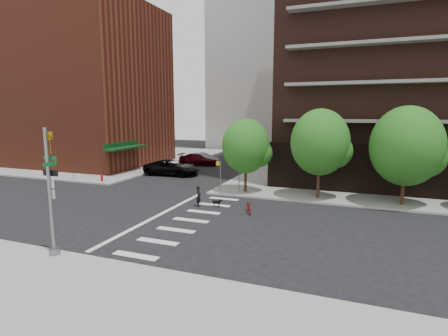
% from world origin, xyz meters
% --- Properties ---
extents(ground, '(120.00, 120.00, 0.00)m').
position_xyz_m(ground, '(0.00, 0.00, 0.00)').
color(ground, black).
rests_on(ground, ground).
extents(sidewalk_ne, '(39.00, 33.00, 0.15)m').
position_xyz_m(sidewalk_ne, '(20.50, 23.50, 0.07)').
color(sidewalk_ne, gray).
rests_on(sidewalk_ne, ground).
extents(sidewalk_nw, '(31.00, 33.00, 0.15)m').
position_xyz_m(sidewalk_nw, '(-24.50, 23.50, 0.07)').
color(sidewalk_nw, gray).
rests_on(sidewalk_nw, ground).
extents(crosswalk, '(3.85, 13.00, 0.01)m').
position_xyz_m(crosswalk, '(2.21, -0.00, 0.01)').
color(crosswalk, silver).
rests_on(crosswalk, ground).
extents(midrise_nw, '(21.40, 15.50, 20.00)m').
position_xyz_m(midrise_nw, '(-22.00, 18.00, 10.15)').
color(midrise_nw, maroon).
rests_on(midrise_nw, sidewalk_nw).
extents(tree_a, '(4.00, 4.00, 5.90)m').
position_xyz_m(tree_a, '(4.00, 8.50, 4.04)').
color(tree_a, '#301E11').
rests_on(tree_a, sidewalk_ne).
extents(tree_b, '(4.50, 4.50, 6.65)m').
position_xyz_m(tree_b, '(10.00, 8.50, 4.54)').
color(tree_b, '#301E11').
rests_on(tree_b, sidewalk_ne).
extents(tree_c, '(5.00, 5.00, 6.80)m').
position_xyz_m(tree_c, '(16.00, 8.50, 4.45)').
color(tree_c, '#301E11').
rests_on(tree_c, sidewalk_ne).
extents(traffic_signal, '(0.90, 0.75, 6.00)m').
position_xyz_m(traffic_signal, '(-0.47, -7.49, 2.70)').
color(traffic_signal, slate).
rests_on(traffic_signal, sidewalk_s).
extents(pedestrian_signal, '(2.18, 0.67, 2.60)m').
position_xyz_m(pedestrian_signal, '(2.32, 7.92, 1.85)').
color(pedestrian_signal, slate).
rests_on(pedestrian_signal, sidewalk_ne).
extents(fire_hydrant, '(0.24, 0.24, 0.73)m').
position_xyz_m(fire_hydrant, '(-10.50, 7.80, 0.55)').
color(fire_hydrant, '#A50C0C').
rests_on(fire_hydrant, sidewalk_nw).
extents(parking_meter, '(0.10, 0.08, 1.32)m').
position_xyz_m(parking_meter, '(-14.00, 7.80, 0.96)').
color(parking_meter, black).
rests_on(parking_meter, sidewalk_nw).
extents(parked_car_black, '(3.14, 6.22, 1.69)m').
position_xyz_m(parked_car_black, '(-6.18, 14.02, 0.84)').
color(parked_car_black, black).
rests_on(parked_car_black, ground).
extents(parked_car_maroon, '(2.47, 5.37, 1.52)m').
position_xyz_m(parked_car_maroon, '(-6.61, 21.93, 0.76)').
color(parked_car_maroon, '#37050B').
rests_on(parked_car_maroon, ground).
extents(parked_car_silver, '(1.93, 4.79, 1.55)m').
position_xyz_m(parked_car_silver, '(-6.48, 22.65, 0.77)').
color(parked_car_silver, '#A1A3A9').
rests_on(parked_car_silver, ground).
extents(scooter, '(1.21, 1.80, 0.89)m').
position_xyz_m(scooter, '(5.98, 2.99, 0.45)').
color(scooter, maroon).
rests_on(scooter, ground).
extents(dog_walker, '(0.66, 0.55, 1.53)m').
position_xyz_m(dog_walker, '(2.06, 3.25, 0.76)').
color(dog_walker, black).
rests_on(dog_walker, ground).
extents(dog, '(0.67, 0.33, 0.56)m').
position_xyz_m(dog, '(3.36, 3.61, 0.35)').
color(dog, black).
rests_on(dog, ground).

